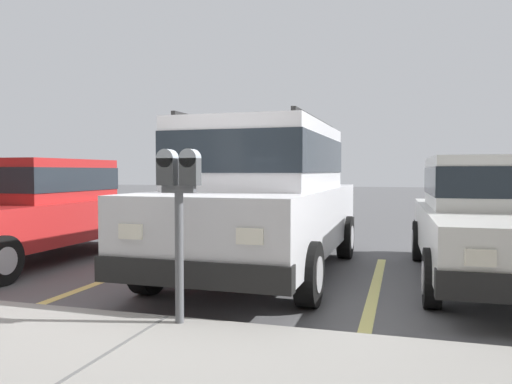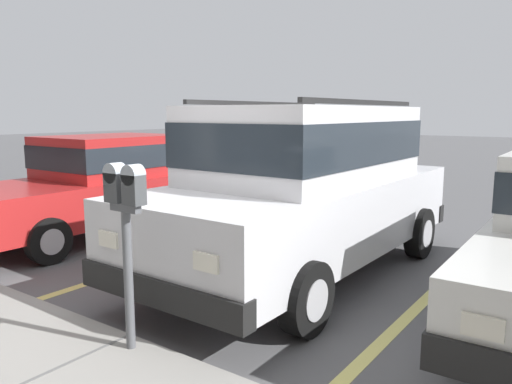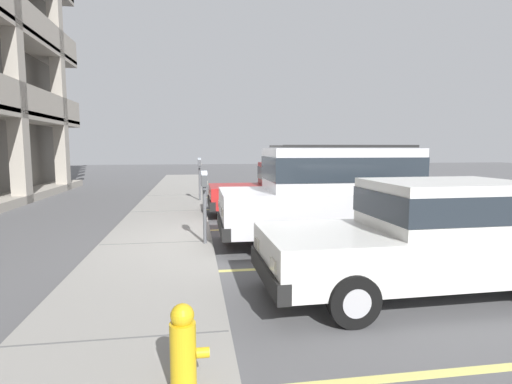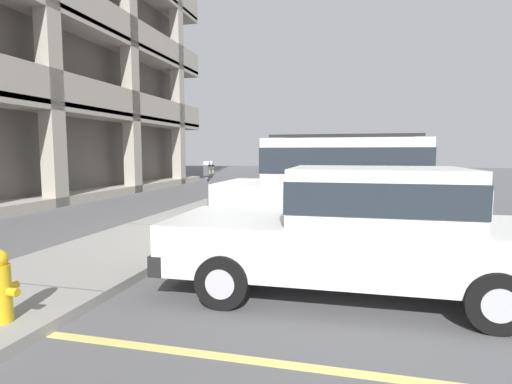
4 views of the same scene
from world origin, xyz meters
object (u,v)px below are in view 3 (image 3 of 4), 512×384
at_px(silver_suv, 337,192).
at_px(parking_meter_far, 200,169).
at_px(dark_hatchback, 289,187).
at_px(fire_hydrant, 183,349).
at_px(parking_meter_near, 204,190).
at_px(red_sedan, 432,234).

bearing_deg(silver_suv, parking_meter_far, 23.43).
xyz_separation_m(dark_hatchback, fire_hydrant, (-8.43, 2.85, -0.36)).
height_order(dark_hatchback, parking_meter_far, parking_meter_far).
distance_m(silver_suv, parking_meter_far, 6.99).
distance_m(parking_meter_near, parking_meter_far, 6.48).
xyz_separation_m(red_sedan, parking_meter_near, (2.83, 2.99, 0.36)).
xyz_separation_m(silver_suv, parking_meter_near, (-0.03, 2.70, 0.09)).
bearing_deg(silver_suv, fire_hydrant, 148.90).
height_order(silver_suv, parking_meter_far, silver_suv).
distance_m(dark_hatchback, parking_meter_near, 4.47).
relative_size(dark_hatchback, fire_hydrant, 6.40).
xyz_separation_m(dark_hatchback, parking_meter_far, (2.83, 2.55, 0.42)).
bearing_deg(red_sedan, silver_suv, 4.76).
distance_m(red_sedan, fire_hydrant, 3.84).
height_order(red_sedan, parking_meter_near, red_sedan).
bearing_deg(dark_hatchback, silver_suv, -177.80).
distance_m(dark_hatchback, fire_hydrant, 8.91).
relative_size(parking_meter_far, fire_hydrant, 2.16).
bearing_deg(dark_hatchback, parking_meter_near, 145.00).
xyz_separation_m(dark_hatchback, parking_meter_near, (-3.65, 2.56, 0.36)).
bearing_deg(parking_meter_far, fire_hydrant, 178.47).
relative_size(silver_suv, parking_meter_near, 3.39).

